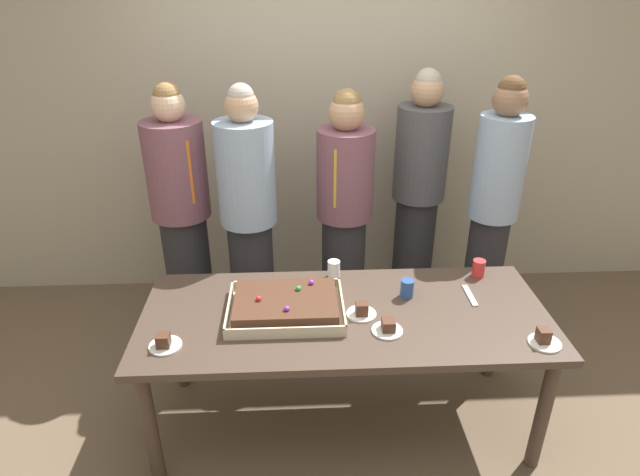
{
  "coord_description": "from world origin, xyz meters",
  "views": [
    {
      "loc": [
        -0.24,
        -2.23,
        2.28
      ],
      "look_at": [
        -0.12,
        0.15,
        1.08
      ],
      "focal_mm": 30.03,
      "sensor_mm": 36.0,
      "label": 1
    }
  ],
  "objects_px": {
    "party_table": "(345,326)",
    "person_far_right_suit": "(182,214)",
    "plated_slice_far_left": "(362,311)",
    "person_striped_tie_right": "(344,213)",
    "plated_slice_far_right": "(164,343)",
    "sheet_cake": "(286,305)",
    "person_green_shirt_behind": "(418,193)",
    "drink_cup_nearest": "(407,288)",
    "plated_slice_near_left": "(388,328)",
    "plated_slice_near_right": "(544,339)",
    "drink_cup_middle": "(479,268)",
    "drink_cup_far_end": "(334,269)",
    "person_serving_front": "(249,220)",
    "cake_server_utensil": "(470,295)",
    "person_left_edge_reaching": "(493,210)"
  },
  "relations": [
    {
      "from": "party_table",
      "to": "person_far_right_suit",
      "type": "distance_m",
      "value": 1.36
    },
    {
      "from": "plated_slice_far_left",
      "to": "person_striped_tie_right",
      "type": "bearing_deg",
      "value": 90.07
    },
    {
      "from": "party_table",
      "to": "plated_slice_far_right",
      "type": "relative_size",
      "value": 13.67
    },
    {
      "from": "sheet_cake",
      "to": "person_green_shirt_behind",
      "type": "bearing_deg",
      "value": 51.73
    },
    {
      "from": "drink_cup_nearest",
      "to": "person_far_right_suit",
      "type": "height_order",
      "value": "person_far_right_suit"
    },
    {
      "from": "plated_slice_far_right",
      "to": "person_far_right_suit",
      "type": "relative_size",
      "value": 0.09
    },
    {
      "from": "plated_slice_near_left",
      "to": "plated_slice_far_left",
      "type": "bearing_deg",
      "value": 128.48
    },
    {
      "from": "plated_slice_near_right",
      "to": "plated_slice_far_right",
      "type": "height_order",
      "value": "plated_slice_near_right"
    },
    {
      "from": "plated_slice_far_right",
      "to": "drink_cup_nearest",
      "type": "xyz_separation_m",
      "value": [
        1.19,
        0.36,
        0.03
      ]
    },
    {
      "from": "party_table",
      "to": "person_striped_tie_right",
      "type": "xyz_separation_m",
      "value": [
        0.08,
        0.94,
        0.21
      ]
    },
    {
      "from": "plated_slice_near_right",
      "to": "person_striped_tie_right",
      "type": "bearing_deg",
      "value": 123.49
    },
    {
      "from": "party_table",
      "to": "drink_cup_nearest",
      "type": "xyz_separation_m",
      "value": [
        0.34,
        0.13,
        0.13
      ]
    },
    {
      "from": "drink_cup_middle",
      "to": "drink_cup_far_end",
      "type": "relative_size",
      "value": 1.0
    },
    {
      "from": "drink_cup_far_end",
      "to": "drink_cup_middle",
      "type": "bearing_deg",
      "value": -2.16
    },
    {
      "from": "drink_cup_middle",
      "to": "person_striped_tie_right",
      "type": "distance_m",
      "value": 0.94
    },
    {
      "from": "sheet_cake",
      "to": "drink_cup_nearest",
      "type": "distance_m",
      "value": 0.65
    },
    {
      "from": "person_serving_front",
      "to": "person_green_shirt_behind",
      "type": "xyz_separation_m",
      "value": [
        1.14,
        0.36,
        0.01
      ]
    },
    {
      "from": "party_table",
      "to": "cake_server_utensil",
      "type": "xyz_separation_m",
      "value": [
        0.67,
        0.12,
        0.08
      ]
    },
    {
      "from": "drink_cup_nearest",
      "to": "person_green_shirt_behind",
      "type": "bearing_deg",
      "value": 75.31
    },
    {
      "from": "plated_slice_far_right",
      "to": "person_far_right_suit",
      "type": "bearing_deg",
      "value": 95.69
    },
    {
      "from": "person_serving_front",
      "to": "plated_slice_far_right",
      "type": "bearing_deg",
      "value": -33.57
    },
    {
      "from": "plated_slice_far_left",
      "to": "plated_slice_near_left",
      "type": "bearing_deg",
      "value": -51.52
    },
    {
      "from": "plated_slice_near_left",
      "to": "drink_cup_far_end",
      "type": "bearing_deg",
      "value": 113.13
    },
    {
      "from": "party_table",
      "to": "person_striped_tie_right",
      "type": "relative_size",
      "value": 1.24
    },
    {
      "from": "drink_cup_nearest",
      "to": "person_serving_front",
      "type": "distance_m",
      "value": 1.1
    },
    {
      "from": "party_table",
      "to": "person_green_shirt_behind",
      "type": "xyz_separation_m",
      "value": [
        0.61,
        1.17,
        0.25
      ]
    },
    {
      "from": "sheet_cake",
      "to": "person_serving_front",
      "type": "bearing_deg",
      "value": 106.39
    },
    {
      "from": "plated_slice_near_right",
      "to": "person_green_shirt_behind",
      "type": "height_order",
      "value": "person_green_shirt_behind"
    },
    {
      "from": "party_table",
      "to": "plated_slice_far_left",
      "type": "height_order",
      "value": "plated_slice_far_left"
    },
    {
      "from": "drink_cup_far_end",
      "to": "person_green_shirt_behind",
      "type": "relative_size",
      "value": 0.06
    },
    {
      "from": "person_striped_tie_right",
      "to": "person_left_edge_reaching",
      "type": "relative_size",
      "value": 0.95
    },
    {
      "from": "drink_cup_middle",
      "to": "person_far_right_suit",
      "type": "bearing_deg",
      "value": 160.72
    },
    {
      "from": "plated_slice_far_right",
      "to": "drink_cup_middle",
      "type": "relative_size",
      "value": 1.5
    },
    {
      "from": "drink_cup_middle",
      "to": "person_serving_front",
      "type": "bearing_deg",
      "value": 159.73
    },
    {
      "from": "cake_server_utensil",
      "to": "person_serving_front",
      "type": "relative_size",
      "value": 0.12
    },
    {
      "from": "drink_cup_middle",
      "to": "plated_slice_near_right",
      "type": "bearing_deg",
      "value": -79.46
    },
    {
      "from": "plated_slice_far_right",
      "to": "person_striped_tie_right",
      "type": "bearing_deg",
      "value": 51.62
    },
    {
      "from": "cake_server_utensil",
      "to": "plated_slice_near_right",
      "type": "bearing_deg",
      "value": -61.93
    },
    {
      "from": "drink_cup_far_end",
      "to": "cake_server_utensil",
      "type": "distance_m",
      "value": 0.75
    },
    {
      "from": "drink_cup_far_end",
      "to": "plated_slice_near_left",
      "type": "bearing_deg",
      "value": -66.87
    },
    {
      "from": "plated_slice_near_right",
      "to": "party_table",
      "type": "bearing_deg",
      "value": 161.99
    },
    {
      "from": "plated_slice_far_left",
      "to": "person_green_shirt_behind",
      "type": "distance_m",
      "value": 1.31
    },
    {
      "from": "plated_slice_far_left",
      "to": "drink_cup_middle",
      "type": "bearing_deg",
      "value": 26.49
    },
    {
      "from": "drink_cup_far_end",
      "to": "person_far_right_suit",
      "type": "bearing_deg",
      "value": 148.16
    },
    {
      "from": "sheet_cake",
      "to": "person_left_edge_reaching",
      "type": "height_order",
      "value": "person_left_edge_reaching"
    },
    {
      "from": "plated_slice_near_left",
      "to": "drink_cup_nearest",
      "type": "distance_m",
      "value": 0.33
    },
    {
      "from": "party_table",
      "to": "person_left_edge_reaching",
      "type": "relative_size",
      "value": 1.17
    },
    {
      "from": "drink_cup_far_end",
      "to": "person_far_right_suit",
      "type": "distance_m",
      "value": 1.1
    },
    {
      "from": "person_serving_front",
      "to": "drink_cup_far_end",
      "type": "bearing_deg",
      "value": 31.31
    },
    {
      "from": "plated_slice_near_right",
      "to": "cake_server_utensil",
      "type": "xyz_separation_m",
      "value": [
        -0.22,
        0.41,
        -0.02
      ]
    }
  ]
}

